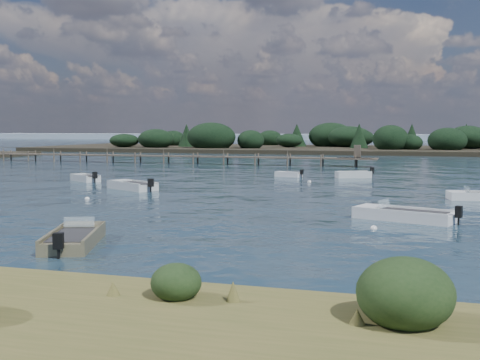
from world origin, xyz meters
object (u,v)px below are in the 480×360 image
(tender_far_grey_b, at_px, (353,176))
(dinghy_near_olive, at_px, (74,241))
(tender_far_grey, at_px, (85,179))
(dinghy_mid_grey, at_px, (132,187))
(jetty, at_px, (166,156))
(tender_far_white, at_px, (289,175))
(dinghy_mid_white_a, at_px, (404,217))

(tender_far_grey_b, xyz_separation_m, dinghy_near_olive, (-7.32, -37.25, -0.01))
(dinghy_near_olive, bearing_deg, tender_far_grey_b, 78.88)
(dinghy_near_olive, height_order, tender_far_grey, dinghy_near_olive)
(dinghy_mid_grey, bearing_deg, dinghy_near_olive, -69.15)
(tender_far_grey_b, relative_size, jetty, 0.06)
(jetty, bearing_deg, tender_far_white, -40.57)
(dinghy_mid_white_a, bearing_deg, tender_far_grey, 150.75)
(tender_far_grey_b, height_order, dinghy_mid_grey, dinghy_mid_grey)
(tender_far_grey, bearing_deg, jetty, 98.88)
(tender_far_grey_b, relative_size, tender_far_grey, 1.02)
(dinghy_near_olive, distance_m, tender_far_grey, 30.57)
(jetty, bearing_deg, dinghy_mid_white_a, -53.43)
(dinghy_mid_white_a, height_order, tender_far_grey_b, dinghy_mid_white_a)
(dinghy_near_olive, distance_m, tender_far_white, 36.59)
(jetty, bearing_deg, tender_far_grey, -81.12)
(dinghy_mid_grey, xyz_separation_m, jetty, (-11.77, 33.45, 0.81))
(tender_far_grey, distance_m, dinghy_mid_grey, 9.18)
(dinghy_mid_grey, relative_size, jetty, 0.08)
(tender_far_white, bearing_deg, jetty, 139.43)
(tender_far_grey_b, distance_m, dinghy_near_olive, 37.96)
(dinghy_mid_white_a, xyz_separation_m, jetty, (-32.43, 43.72, 0.82))
(dinghy_mid_grey, distance_m, tender_far_white, 18.05)
(tender_far_grey_b, height_order, tender_far_white, tender_far_grey_b)
(tender_far_white, distance_m, jetty, 27.47)
(dinghy_mid_white_a, distance_m, tender_far_grey_b, 27.08)
(dinghy_near_olive, xyz_separation_m, jetty, (-19.76, 54.42, 0.82))
(tender_far_grey_b, distance_m, dinghy_mid_grey, 22.34)
(dinghy_mid_grey, relative_size, tender_far_white, 1.65)
(tender_far_grey, bearing_deg, tender_far_white, 31.63)
(dinghy_mid_grey, bearing_deg, tender_far_grey, 143.66)
(dinghy_near_olive, bearing_deg, dinghy_mid_white_a, 40.20)
(tender_far_grey_b, bearing_deg, dinghy_mid_white_a, -78.60)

